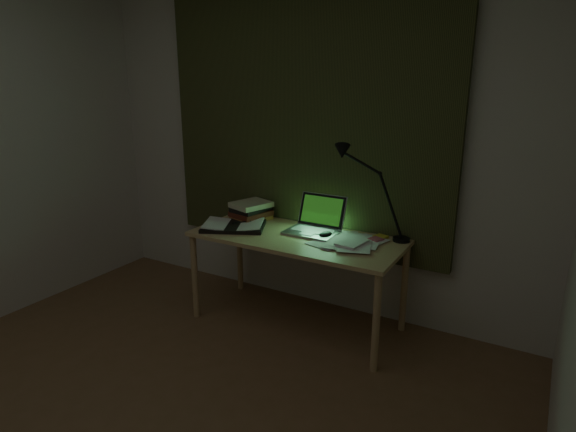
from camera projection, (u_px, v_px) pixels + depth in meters
name	position (u px, v px, depth m)	size (l,w,h in m)	color
wall_back	(305.00, 139.00, 3.46)	(3.50, 0.00, 2.50)	silver
curtain	(303.00, 111.00, 3.37)	(2.20, 0.06, 2.00)	#32381C
desk	(297.00, 281.00, 3.32)	(1.42, 0.62, 0.65)	tan
laptop	(312.00, 216.00, 3.25)	(0.35, 0.39, 0.25)	#ADADB1
open_textbook	(234.00, 225.00, 3.40)	(0.43, 0.31, 0.04)	white
book_stack	(251.00, 211.00, 3.57)	(0.22, 0.26, 0.14)	white
loose_papers	(346.00, 242.00, 3.09)	(0.33, 0.35, 0.02)	white
mouse	(326.00, 234.00, 3.20)	(0.07, 0.11, 0.04)	black
sticky_yellow	(381.00, 237.00, 3.19)	(0.08, 0.08, 0.02)	yellow
sticky_pink	(376.00, 240.00, 3.14)	(0.08, 0.08, 0.02)	#C44C5F
desk_lamp	(404.00, 196.00, 3.05)	(0.40, 0.31, 0.60)	black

